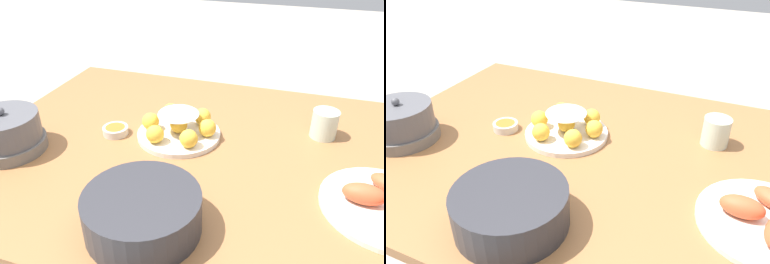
# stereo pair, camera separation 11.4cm
# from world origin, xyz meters

# --- Properties ---
(dining_table) EXTENTS (1.42, 1.04, 0.76)m
(dining_table) POSITION_xyz_m (0.00, 0.00, 0.68)
(dining_table) COLOR #936038
(dining_table) RESTS_ON ground_plane
(cake_plate) EXTENTS (0.26, 0.26, 0.09)m
(cake_plate) POSITION_xyz_m (0.10, -0.05, 0.80)
(cake_plate) COLOR silver
(cake_plate) RESTS_ON dining_table
(serving_bowl) EXTENTS (0.26, 0.26, 0.09)m
(serving_bowl) POSITION_xyz_m (0.05, 0.35, 0.81)
(serving_bowl) COLOR #2D2D33
(serving_bowl) RESTS_ON dining_table
(sauce_bowl) EXTENTS (0.08, 0.08, 0.02)m
(sauce_bowl) POSITION_xyz_m (0.30, -0.01, 0.78)
(sauce_bowl) COLOR beige
(sauce_bowl) RESTS_ON dining_table
(seafood_platter) EXTENTS (0.31, 0.31, 0.06)m
(seafood_platter) POSITION_xyz_m (-0.48, 0.12, 0.78)
(seafood_platter) COLOR silver
(seafood_platter) RESTS_ON dining_table
(cup_near) EXTENTS (0.08, 0.08, 0.09)m
(cup_near) POSITION_xyz_m (-0.33, -0.19, 0.81)
(cup_near) COLOR beige
(cup_near) RESTS_ON dining_table
(warming_pot) EXTENTS (0.22, 0.22, 0.14)m
(warming_pot) POSITION_xyz_m (0.56, 0.17, 0.82)
(warming_pot) COLOR #66605B
(warming_pot) RESTS_ON dining_table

